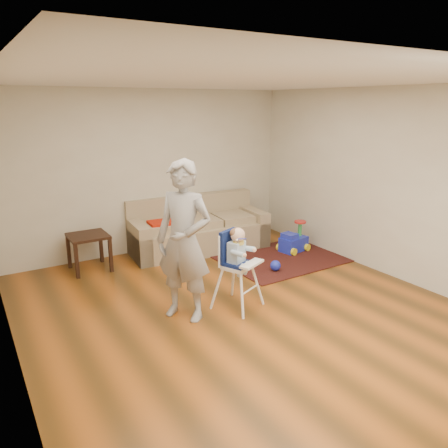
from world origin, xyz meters
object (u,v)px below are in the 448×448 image
sofa (198,224)px  adult (184,241)px  high_chair (237,269)px  side_table (89,252)px  ride_on_toy (294,236)px  toy_ball (275,266)px

sofa → adult: (-1.30, -2.11, 0.49)m
high_chair → adult: adult is taller
side_table → adult: adult is taller
sofa → ride_on_toy: size_ratio=4.76×
side_table → high_chair: (1.23, -2.23, 0.22)m
ride_on_toy → toy_ball: (-0.84, -0.58, -0.17)m
high_chair → adult: 0.80m
toy_ball → adult: size_ratio=0.09×
toy_ball → sofa: bearing=108.0°
adult → toy_ball: bearing=72.8°
adult → side_table: bearing=159.9°
sofa → toy_ball: (0.50, -1.53, -0.36)m
ride_on_toy → toy_ball: size_ratio=3.17×
high_chair → sofa: bearing=49.8°
high_chair → ride_on_toy: bearing=8.5°
ride_on_toy → side_table: bearing=154.0°
sofa → ride_on_toy: bearing=-30.4°
ride_on_toy → high_chair: size_ratio=0.49×
side_table → ride_on_toy: 3.35m
toy_ball → side_table: bearing=146.9°
side_table → high_chair: bearing=-61.1°
toy_ball → adult: bearing=-162.2°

